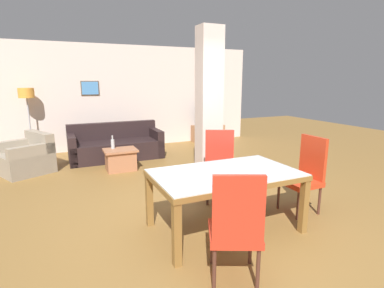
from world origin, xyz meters
name	(u,v)px	position (x,y,z in m)	size (l,w,h in m)	color
ground_plane	(224,228)	(0.00, 0.00, 0.00)	(18.00, 18.00, 0.00)	olive
back_wall	(128,97)	(0.00, 5.16, 1.35)	(7.20, 0.09, 2.70)	beige
divider_pillar	(209,106)	(0.69, 1.77, 1.35)	(0.40, 0.33, 2.70)	beige
dining_table	(225,183)	(0.00, 0.00, 0.59)	(1.73, 1.04, 0.73)	olive
dining_chair_head_right	(305,172)	(1.28, 0.00, 0.56)	(0.46, 0.46, 1.05)	red
dining_chair_near_left	(236,225)	(-0.43, -0.91, 0.56)	(0.61, 0.61, 1.05)	red
dining_chair_far_right	(220,163)	(0.43, 0.89, 0.56)	(0.61, 0.61, 1.05)	red
sofa	(116,146)	(-0.59, 3.99, 0.28)	(2.07, 0.88, 0.81)	black
armchair	(26,159)	(-2.41, 3.63, 0.27)	(1.17, 1.19, 0.77)	gray
coffee_table	(121,159)	(-0.68, 2.99, 0.22)	(0.65, 0.50, 0.44)	#A96B48
bottle	(113,144)	(-0.80, 3.12, 0.54)	(0.07, 0.07, 0.27)	#B2B7BC
tv_stand	(208,133)	(2.29, 4.88, 0.24)	(0.94, 0.40, 0.49)	#A06C47
tv_screen	(208,117)	(2.29, 4.88, 0.73)	(0.93, 0.35, 0.51)	black
floor_lamp	(27,99)	(-2.37, 4.81, 1.37)	(0.34, 0.34, 1.63)	#B7B7BC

